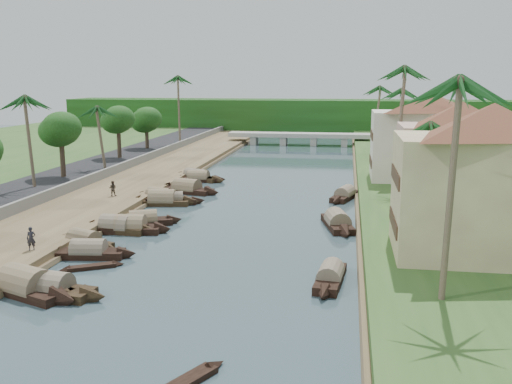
# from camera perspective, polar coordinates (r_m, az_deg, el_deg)

# --- Properties ---
(ground) EXTENTS (220.00, 220.00, 0.00)m
(ground) POSITION_cam_1_polar(r_m,az_deg,el_deg) (44.27, -3.87, -5.75)
(ground) COLOR #35484F
(ground) RESTS_ON ground
(left_bank) EXTENTS (10.00, 180.00, 0.80)m
(left_bank) POSITION_cam_1_polar(r_m,az_deg,el_deg) (67.56, -13.33, 0.25)
(left_bank) COLOR brown
(left_bank) RESTS_ON ground
(right_bank) EXTENTS (16.00, 180.00, 1.20)m
(right_bank) POSITION_cam_1_polar(r_m,az_deg,el_deg) (63.15, 17.49, -0.54)
(right_bank) COLOR #2B4E1F
(right_bank) RESTS_ON ground
(road) EXTENTS (8.00, 180.00, 1.40)m
(road) POSITION_cam_1_polar(r_m,az_deg,el_deg) (71.18, -19.68, 0.69)
(road) COLOR black
(road) RESTS_ON ground
(retaining_wall) EXTENTS (0.40, 180.00, 1.10)m
(retaining_wall) POSITION_cam_1_polar(r_m,az_deg,el_deg) (69.10, -16.58, 1.12)
(retaining_wall) COLOR slate
(retaining_wall) RESTS_ON left_bank
(treeline) EXTENTS (120.00, 14.00, 8.00)m
(treeline) POSITION_cam_1_polar(r_m,az_deg,el_deg) (141.84, 5.30, 7.57)
(treeline) COLOR #183A0F
(treeline) RESTS_ON ground
(bridge) EXTENTS (28.00, 4.00, 2.40)m
(bridge) POSITION_cam_1_polar(r_m,az_deg,el_deg) (114.19, 4.30, 5.57)
(bridge) COLOR #99998F
(bridge) RESTS_ON ground
(building_near) EXTENTS (14.85, 14.85, 10.20)m
(building_near) POSITION_cam_1_polar(r_m,az_deg,el_deg) (40.85, 22.25, 1.20)
(building_near) COLOR beige
(building_near) RESTS_ON right_bank
(building_mid) EXTENTS (14.11, 14.11, 9.70)m
(building_mid) POSITION_cam_1_polar(r_m,az_deg,el_deg) (56.59, 19.66, 3.70)
(building_mid) COLOR tan
(building_mid) RESTS_ON right_bank
(building_far) EXTENTS (15.59, 15.59, 10.20)m
(building_far) POSITION_cam_1_polar(r_m,az_deg,el_deg) (70.16, 16.85, 5.41)
(building_far) COLOR silver
(building_far) RESTS_ON right_bank
(building_distant) EXTENTS (12.62, 12.62, 9.20)m
(building_distant) POSITION_cam_1_polar(r_m,az_deg,el_deg) (90.10, 15.83, 6.33)
(building_distant) COLOR beige
(building_distant) RESTS_ON right_bank
(sampan_0) EXTENTS (8.39, 2.86, 2.17)m
(sampan_0) POSITION_cam_1_polar(r_m,az_deg,el_deg) (37.30, -20.08, -9.05)
(sampan_0) COLOR black
(sampan_0) RESTS_ON ground
(sampan_1) EXTENTS (8.88, 5.05, 2.56)m
(sampan_1) POSITION_cam_1_polar(r_m,az_deg,el_deg) (38.05, -22.01, -8.77)
(sampan_1) COLOR black
(sampan_1) RESTS_ON ground
(sampan_2) EXTENTS (8.05, 3.55, 2.10)m
(sampan_2) POSITION_cam_1_polar(r_m,az_deg,el_deg) (38.35, -21.91, -8.63)
(sampan_2) COLOR black
(sampan_2) RESTS_ON ground
(sampan_3) EXTENTS (7.34, 2.43, 1.98)m
(sampan_3) POSITION_cam_1_polar(r_m,az_deg,el_deg) (43.87, -16.38, -5.79)
(sampan_3) COLOR black
(sampan_3) RESTS_ON ground
(sampan_4) EXTENTS (6.93, 3.76, 1.98)m
(sampan_4) POSITION_cam_1_polar(r_m,az_deg,el_deg) (46.57, -16.82, -4.83)
(sampan_4) COLOR black
(sampan_4) RESTS_ON ground
(sampan_5) EXTENTS (7.32, 2.51, 2.29)m
(sampan_5) POSITION_cam_1_polar(r_m,az_deg,el_deg) (50.02, -12.41, -3.50)
(sampan_5) COLOR black
(sampan_5) RESTS_ON ground
(sampan_6) EXTENTS (7.53, 2.23, 2.23)m
(sampan_6) POSITION_cam_1_polar(r_m,az_deg,el_deg) (50.38, -13.79, -3.46)
(sampan_6) COLOR black
(sampan_6) RESTS_ON ground
(sampan_7) EXTENTS (7.14, 4.23, 1.95)m
(sampan_7) POSITION_cam_1_polar(r_m,az_deg,el_deg) (52.23, -11.22, -2.84)
(sampan_7) COLOR black
(sampan_7) RESTS_ON ground
(sampan_8) EXTENTS (8.11, 2.87, 2.43)m
(sampan_8) POSITION_cam_1_polar(r_m,az_deg,el_deg) (60.36, -9.36, -0.87)
(sampan_8) COLOR black
(sampan_8) RESTS_ON ground
(sampan_9) EXTENTS (7.38, 3.37, 1.89)m
(sampan_9) POSITION_cam_1_polar(r_m,az_deg,el_deg) (60.37, -8.49, -0.85)
(sampan_9) COLOR black
(sampan_9) RESTS_ON ground
(sampan_10) EXTENTS (7.64, 3.46, 2.09)m
(sampan_10) POSITION_cam_1_polar(r_m,az_deg,el_deg) (62.33, -9.66, -0.50)
(sampan_10) COLOR black
(sampan_10) RESTS_ON ground
(sampan_11) EXTENTS (8.82, 4.21, 2.45)m
(sampan_11) POSITION_cam_1_polar(r_m,az_deg,el_deg) (66.34, -6.92, 0.29)
(sampan_11) COLOR black
(sampan_11) RESTS_ON ground
(sampan_12) EXTENTS (9.01, 5.19, 2.17)m
(sampan_12) POSITION_cam_1_polar(r_m,az_deg,el_deg) (74.50, -5.97, 1.51)
(sampan_12) COLOR black
(sampan_12) RESTS_ON ground
(sampan_13) EXTENTS (7.48, 2.11, 2.05)m
(sampan_13) POSITION_cam_1_polar(r_m,az_deg,el_deg) (73.38, -5.83, 1.36)
(sampan_13) COLOR black
(sampan_13) RESTS_ON ground
(sampan_14) EXTENTS (2.15, 7.53, 1.85)m
(sampan_14) POSITION_cam_1_polar(r_m,az_deg,el_deg) (37.42, 7.45, -8.39)
(sampan_14) COLOR black
(sampan_14) RESTS_ON ground
(sampan_15) EXTENTS (3.58, 8.52, 2.23)m
(sampan_15) POSITION_cam_1_polar(r_m,az_deg,el_deg) (51.12, 8.15, -3.03)
(sampan_15) COLOR black
(sampan_15) RESTS_ON ground
(sampan_16) EXTENTS (3.80, 8.16, 2.00)m
(sampan_16) POSITION_cam_1_polar(r_m,az_deg,el_deg) (63.27, 8.88, -0.31)
(sampan_16) COLOR black
(sampan_16) RESTS_ON ground
(canoe_1) EXTENTS (4.24, 2.85, 0.72)m
(canoe_1) POSITION_cam_1_polar(r_m,az_deg,el_deg) (41.40, -16.09, -7.25)
(canoe_1) COLOR black
(canoe_1) RESTS_ON ground
(canoe_2) EXTENTS (5.66, 3.90, 0.88)m
(canoe_2) POSITION_cam_1_polar(r_m,az_deg,el_deg) (63.03, -7.94, -0.61)
(canoe_2) COLOR black
(canoe_2) RESTS_ON ground
(palm_0) EXTENTS (3.20, 3.20, 13.18)m
(palm_0) POSITION_cam_1_polar(r_m,az_deg,el_deg) (30.86, 19.42, 9.90)
(palm_0) COLOR #76614E
(palm_0) RESTS_ON ground
(palm_1) EXTENTS (3.20, 3.20, 9.62)m
(palm_1) POSITION_cam_1_polar(r_m,az_deg,el_deg) (48.40, 16.77, 6.24)
(palm_1) COLOR #76614E
(palm_1) RESTS_ON ground
(palm_2) EXTENTS (3.20, 3.20, 14.41)m
(palm_2) POSITION_cam_1_polar(r_m,az_deg,el_deg) (62.95, 14.33, 11.60)
(palm_2) COLOR #76614E
(palm_2) RESTS_ON ground
(palm_3) EXTENTS (3.20, 3.20, 11.78)m
(palm_3) POSITION_cam_1_polar(r_m,az_deg,el_deg) (80.78, 13.87, 9.68)
(palm_3) COLOR #76614E
(palm_3) RESTS_ON ground
(palm_5) EXTENTS (3.20, 3.20, 11.14)m
(palm_5) POSITION_cam_1_polar(r_m,az_deg,el_deg) (65.71, -21.91, 8.55)
(palm_5) COLOR #76614E
(palm_5) RESTS_ON ground
(palm_6) EXTENTS (3.20, 3.20, 9.43)m
(palm_6) POSITION_cam_1_polar(r_m,az_deg,el_deg) (77.04, -15.26, 8.01)
(palm_6) COLOR #76614E
(palm_6) RESTS_ON ground
(palm_7) EXTENTS (3.20, 3.20, 11.94)m
(palm_7) POSITION_cam_1_polar(r_m,az_deg,el_deg) (97.01, 11.92, 10.06)
(palm_7) COLOR #76614E
(palm_7) RESTS_ON ground
(palm_8) EXTENTS (3.20, 3.20, 13.44)m
(palm_8) POSITION_cam_1_polar(r_m,az_deg,el_deg) (104.29, -7.78, 11.15)
(palm_8) COLOR #76614E
(palm_8) RESTS_ON ground
(tree_3) EXTENTS (4.62, 4.62, 7.56)m
(tree_3) POSITION_cam_1_polar(r_m,az_deg,el_deg) (71.74, -18.95, 5.86)
(tree_3) COLOR #453427
(tree_3) RESTS_ON ground
(tree_4) EXTENTS (4.55, 4.55, 7.48)m
(tree_4) POSITION_cam_1_polar(r_m,az_deg,el_deg) (87.30, -13.63, 6.96)
(tree_4) COLOR #453427
(tree_4) RESTS_ON ground
(tree_5) EXTENTS (4.81, 4.81, 6.74)m
(tree_5) POSITION_cam_1_polar(r_m,az_deg,el_deg) (98.48, -10.92, 7.05)
(tree_5) COLOR #453427
(tree_5) RESTS_ON ground
(tree_6) EXTENTS (4.41, 4.41, 6.48)m
(tree_6) POSITION_cam_1_polar(r_m,az_deg,el_deg) (74.34, 20.33, 5.02)
(tree_6) COLOR #453427
(tree_6) RESTS_ON ground
(person_near) EXTENTS (0.73, 0.61, 1.72)m
(person_near) POSITION_cam_1_polar(r_m,az_deg,el_deg) (44.10, -21.57, -4.36)
(person_near) COLOR #222128
(person_near) RESTS_ON left_bank
(person_far) EXTENTS (0.86, 0.71, 1.62)m
(person_far) POSITION_cam_1_polar(r_m,az_deg,el_deg) (61.84, -14.14, 0.35)
(person_far) COLOR #362D26
(person_far) RESTS_ON left_bank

